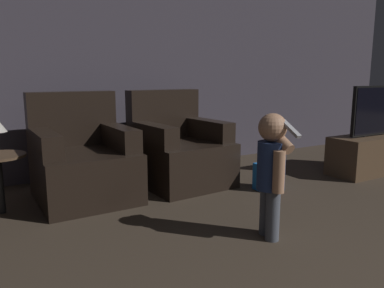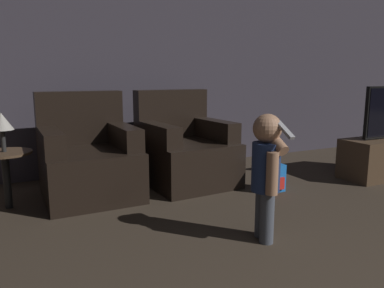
{
  "view_description": "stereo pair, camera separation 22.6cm",
  "coord_description": "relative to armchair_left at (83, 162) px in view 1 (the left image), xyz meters",
  "views": [
    {
      "loc": [
        -1.67,
        0.43,
        1.08
      ],
      "look_at": [
        -0.19,
        2.96,
        0.55
      ],
      "focal_mm": 35.0,
      "sensor_mm": 36.0,
      "label": 1
    },
    {
      "loc": [
        -1.47,
        0.32,
        1.08
      ],
      "look_at": [
        -0.19,
        2.96,
        0.55
      ],
      "focal_mm": 35.0,
      "sensor_mm": 36.0,
      "label": 2
    }
  ],
  "objects": [
    {
      "name": "toy_backpack",
      "position": [
        1.59,
        -0.64,
        -0.2
      ],
      "size": [
        0.22,
        0.17,
        0.26
      ],
      "color": "blue",
      "rests_on": "ground_plane"
    },
    {
      "name": "armchair_right",
      "position": [
        0.97,
        -0.0,
        0.0
      ],
      "size": [
        0.86,
        0.93,
        0.94
      ],
      "rotation": [
        0.0,
        0.0,
        0.07
      ],
      "color": "black",
      "rests_on": "ground_plane"
    },
    {
      "name": "tv_stand",
      "position": [
        3.16,
        -0.74,
        -0.11
      ],
      "size": [
        1.28,
        0.41,
        0.43
      ],
      "color": "#4C3826",
      "rests_on": "ground_plane"
    },
    {
      "name": "tv",
      "position": [
        3.16,
        -0.74,
        0.38
      ],
      "size": [
        0.96,
        0.04,
        0.56
      ],
      "color": "black",
      "rests_on": "tv_stand"
    },
    {
      "name": "person_toddler",
      "position": [
        0.87,
        -1.49,
        0.17
      ],
      "size": [
        0.19,
        0.33,
        0.85
      ],
      "rotation": [
        0.0,
        0.0,
        -1.89
      ],
      "color": "#474C56",
      "rests_on": "ground_plane"
    },
    {
      "name": "armchair_left",
      "position": [
        0.0,
        0.0,
        0.0
      ],
      "size": [
        0.82,
        0.89,
        0.94
      ],
      "rotation": [
        0.0,
        0.0,
        0.02
      ],
      "color": "black",
      "rests_on": "ground_plane"
    },
    {
      "name": "wall_back",
      "position": [
        0.87,
        0.77,
        0.97
      ],
      "size": [
        8.4,
        0.05,
        2.6
      ],
      "color": "#3D3842",
      "rests_on": "ground_plane"
    }
  ]
}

